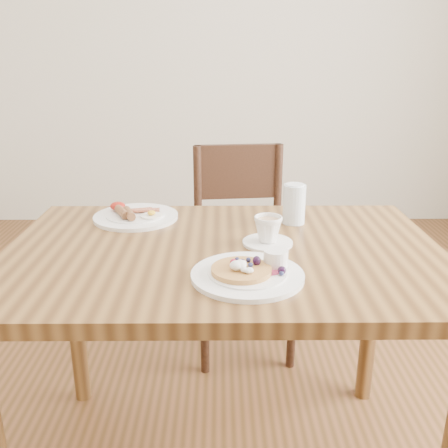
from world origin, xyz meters
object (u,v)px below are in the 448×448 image
(dining_table, at_px, (224,281))
(chair_far, at_px, (242,239))
(pancake_plate, at_px, (249,272))
(teacup_saucer, at_px, (268,232))
(water_glass, at_px, (294,204))
(breakfast_plate, at_px, (134,215))

(dining_table, distance_m, chair_far, 0.77)
(dining_table, relative_size, pancake_plate, 4.44)
(dining_table, distance_m, teacup_saucer, 0.18)
(teacup_saucer, xyz_separation_m, water_glass, (0.10, 0.18, 0.03))
(pancake_plate, height_order, teacup_saucer, teacup_saucer)
(chair_far, xyz_separation_m, pancake_plate, (-0.02, -0.94, 0.27))
(dining_table, bearing_deg, teacup_saucer, 14.10)
(dining_table, xyz_separation_m, water_glass, (0.22, 0.21, 0.16))
(dining_table, xyz_separation_m, breakfast_plate, (-0.29, 0.26, 0.11))
(pancake_plate, bearing_deg, water_glass, 68.18)
(teacup_saucer, bearing_deg, pancake_plate, -106.11)
(chair_far, height_order, water_glass, chair_far)
(chair_far, height_order, pancake_plate, chair_far)
(dining_table, bearing_deg, pancake_plate, -72.41)
(chair_far, xyz_separation_m, water_glass, (0.14, -0.54, 0.32))
(dining_table, height_order, breakfast_plate, breakfast_plate)
(pancake_plate, relative_size, water_glass, 2.20)
(chair_far, height_order, breakfast_plate, chair_far)
(pancake_plate, height_order, breakfast_plate, pancake_plate)
(breakfast_plate, height_order, teacup_saucer, teacup_saucer)
(dining_table, xyz_separation_m, teacup_saucer, (0.12, 0.03, 0.13))
(teacup_saucer, bearing_deg, chair_far, 93.23)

